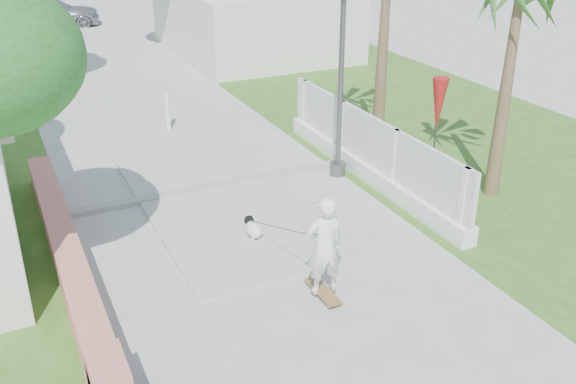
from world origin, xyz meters
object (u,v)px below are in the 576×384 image
skateboarder (313,242)px  parked_car (49,12)px  bollard (168,111)px  patio_umbrella (438,105)px  street_lamp (341,71)px  dog (253,228)px

skateboarder → parked_car: size_ratio=0.63×
bollard → patio_umbrella: bearing=-50.1°
bollard → skateboarder: bearing=-89.9°
bollard → skateboarder: size_ratio=0.38×
bollard → parked_car: bearing=93.6°
skateboarder → parked_car: skateboarder is taller
street_lamp → bollard: street_lamp is taller
street_lamp → parked_car: 21.47m
dog → parked_car: parked_car is taller
bollard → patio_umbrella: 7.25m
dog → parked_car: 23.06m
bollard → patio_umbrella: size_ratio=0.47×
street_lamp → bollard: size_ratio=4.07×
patio_umbrella → street_lamp: bearing=152.2°
parked_car → skateboarder: bearing=-172.1°
patio_umbrella → parked_car: (-5.63, 22.08, -0.92)m
bollard → dog: bollard is taller
parked_car → patio_umbrella: bearing=-160.2°
dog → parked_car: (-0.81, 23.04, 0.53)m
street_lamp → dog: size_ratio=7.03×
patio_umbrella → skateboarder: 5.49m
patio_umbrella → dog: bearing=-168.7°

